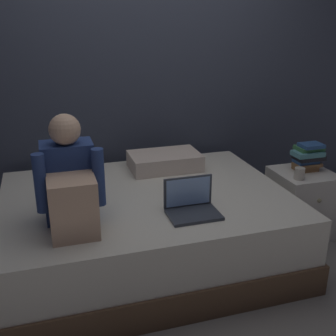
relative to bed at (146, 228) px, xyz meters
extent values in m
plane|color=gray|center=(0.20, -0.30, -0.26)|extent=(8.00, 8.00, 0.00)
cube|color=#383D4C|center=(0.20, 0.90, 1.09)|extent=(5.60, 0.10, 2.70)
cube|color=brown|center=(0.00, 0.00, -0.16)|extent=(2.00, 1.50, 0.21)
cube|color=beige|center=(0.00, 0.00, 0.11)|extent=(1.96, 1.46, 0.32)
cube|color=beige|center=(1.30, 0.02, 0.01)|extent=(0.44, 0.44, 0.54)
sphere|color=gray|center=(1.30, -0.20, 0.13)|extent=(0.04, 0.04, 0.04)
cube|color=navy|center=(-0.52, -0.22, 0.51)|extent=(0.30, 0.20, 0.48)
sphere|color=tan|center=(-0.52, -0.25, 0.83)|extent=(0.18, 0.18, 0.18)
cube|color=tan|center=(-0.52, -0.44, 0.44)|extent=(0.26, 0.24, 0.34)
cylinder|color=navy|center=(-0.68, -0.36, 0.57)|extent=(0.07, 0.07, 0.34)
cylinder|color=navy|center=(-0.36, -0.36, 0.57)|extent=(0.07, 0.07, 0.34)
cube|color=#333842|center=(0.20, -0.43, 0.28)|extent=(0.32, 0.22, 0.02)
cube|color=#333842|center=(0.20, -0.31, 0.39)|extent=(0.32, 0.01, 0.20)
cube|color=#8CB2EA|center=(0.20, -0.32, 0.39)|extent=(0.29, 0.00, 0.18)
cube|color=beige|center=(0.27, 0.45, 0.33)|extent=(0.56, 0.36, 0.13)
cube|color=brown|center=(1.33, 0.06, 0.30)|extent=(0.17, 0.13, 0.04)
cube|color=brown|center=(1.33, 0.04, 0.33)|extent=(0.21, 0.12, 0.03)
cube|color=#284C84|center=(1.33, 0.06, 0.36)|extent=(0.18, 0.12, 0.03)
cube|color=black|center=(1.35, 0.06, 0.39)|extent=(0.22, 0.15, 0.04)
cube|color=teal|center=(1.32, 0.04, 0.42)|extent=(0.23, 0.14, 0.04)
cube|color=#387042|center=(1.35, 0.07, 0.46)|extent=(0.20, 0.15, 0.03)
cube|color=#284C84|center=(1.35, 0.04, 0.49)|extent=(0.17, 0.13, 0.03)
cylinder|color=#BCB2A3|center=(1.17, -0.10, 0.32)|extent=(0.08, 0.08, 0.09)
camera|label=1|loc=(-0.63, -2.58, 1.43)|focal=44.21mm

